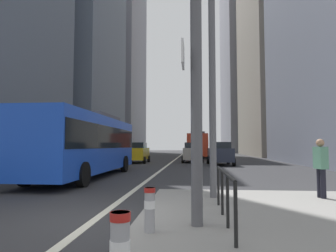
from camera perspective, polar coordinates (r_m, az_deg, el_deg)
The scene contains 17 objects.
ground_plane at distance 26.47m, azimuth 0.17°, elevation -7.32°, with size 160.00×160.00×0.00m, color #303033.
lane_centre_line at distance 36.43m, azimuth 1.48°, elevation -6.34°, with size 0.20×80.00×0.01m, color beige.
office_tower_left_mid at distance 49.29m, azimuth -17.59°, elevation 14.57°, with size 12.14×17.60×34.00m, color slate.
office_tower_left_far at distance 71.96m, azimuth -10.31°, elevation 14.47°, with size 12.20×18.45×48.17m, color gray.
office_tower_right_mid at distance 57.47m, azimuth 20.54°, elevation 18.15°, with size 11.58×21.06×45.72m, color gray.
office_tower_right_far at distance 82.12m, azimuth 15.50°, elevation 12.97°, with size 13.57×24.09×50.19m, color gray.
city_bus_blue_oncoming at distance 16.10m, azimuth -15.33°, elevation -2.94°, with size 2.74×10.87×3.40m.
city_bus_red_receding at distance 40.85m, azimuth 5.79°, elevation -3.47°, with size 2.94×11.30×3.40m.
city_bus_red_distant at distance 60.41m, azimuth 5.76°, elevation -3.56°, with size 2.92×11.34×3.40m.
car_oncoming_mid at distance 29.12m, azimuth -5.87°, elevation -5.02°, with size 2.12×4.63×1.94m.
car_receding_near at distance 25.91m, azimuth 9.93°, elevation -5.15°, with size 2.18×4.23×1.94m.
car_receding_far at distance 29.66m, azimuth 4.72°, elevation -5.01°, with size 2.05×4.18×1.94m.
traffic_signal_gantry at distance 6.63m, azimuth -16.70°, elevation 18.64°, with size 6.96×0.65×6.00m.
street_lamp_post at distance 9.55m, azimuth 8.34°, elevation 18.70°, with size 5.50×0.32×8.00m.
bollard_right at distance 5.38m, azimuth -3.52°, elevation -15.19°, with size 0.20×0.20×0.76m.
pedestrian_railing at distance 6.20m, azimuth 10.75°, elevation -11.14°, with size 0.06×3.19×0.98m.
pedestrian_waiting at distance 9.71m, azimuth 27.13°, elevation -6.64°, with size 0.32×0.42×1.69m.
Camera 1 is at (2.19, -6.33, 1.64)m, focal length 31.95 mm.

